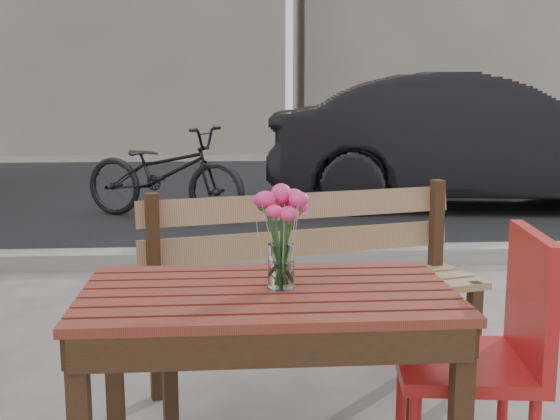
# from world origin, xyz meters

# --- Properties ---
(street) EXTENTS (30.00, 8.12, 0.12)m
(street) POSITION_xyz_m (0.00, 5.06, 0.03)
(street) COLOR black
(street) RESTS_ON ground
(main_table) EXTENTS (1.16, 0.68, 0.71)m
(main_table) POSITION_xyz_m (-0.01, -0.14, 0.59)
(main_table) COLOR maroon
(main_table) RESTS_ON ground
(main_bench) EXTENTS (1.54, 0.80, 0.92)m
(main_bench) POSITION_xyz_m (0.22, 0.75, 0.56)
(main_bench) COLOR #8D6349
(main_bench) RESTS_ON ground
(red_chair) EXTENTS (0.49, 0.49, 0.88)m
(red_chair) POSITION_xyz_m (0.70, -0.15, 0.51)
(red_chair) COLOR #B11C1A
(red_chair) RESTS_ON ground
(main_vase) EXTENTS (0.18, 0.18, 0.33)m
(main_vase) POSITION_xyz_m (0.03, -0.12, 0.91)
(main_vase) COLOR white
(main_vase) RESTS_ON main_table
(parked_car) EXTENTS (4.73, 2.14, 1.50)m
(parked_car) POSITION_xyz_m (2.60, 5.58, 0.75)
(parked_car) COLOR black
(parked_car) RESTS_ON ground
(bicycle) EXTENTS (1.93, 1.35, 0.96)m
(bicycle) POSITION_xyz_m (-0.83, 5.03, 0.48)
(bicycle) COLOR black
(bicycle) RESTS_ON ground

